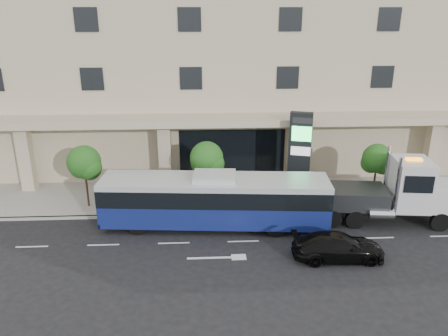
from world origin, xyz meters
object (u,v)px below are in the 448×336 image
object	(u,v)px
signage_pylon	(299,155)
black_sedan	(338,247)
city_bus	(214,200)
tow_truck	(394,193)

from	to	relation	value
signage_pylon	black_sedan	bearing A→B (deg)	-69.77
signage_pylon	city_bus	bearing A→B (deg)	-129.54
city_bus	black_sedan	xyz separation A→B (m)	(6.48, -4.08, -1.06)
black_sedan	signage_pylon	xyz separation A→B (m)	(-0.50, 8.08, 2.52)
tow_truck	city_bus	bearing A→B (deg)	-172.60
tow_truck	signage_pylon	world-z (taller)	signage_pylon
city_bus	signage_pylon	world-z (taller)	signage_pylon
city_bus	signage_pylon	xyz separation A→B (m)	(5.98, 4.00, 1.46)
tow_truck	black_sedan	bearing A→B (deg)	-131.18
black_sedan	signage_pylon	world-z (taller)	signage_pylon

